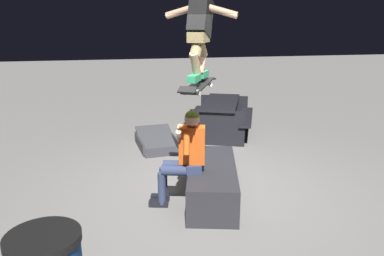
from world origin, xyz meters
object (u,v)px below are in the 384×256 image
at_px(ledge_box_main, 212,182).
at_px(skater_airborne, 200,27).
at_px(person_sitting_on_ledge, 184,153).
at_px(skateboard, 198,85).
at_px(picnic_table_back, 221,112).
at_px(kicker_ramp, 158,144).

bearing_deg(ledge_box_main, skater_airborne, 136.89).
xyz_separation_m(ledge_box_main, person_sitting_on_ledge, (-0.11, 0.42, 0.49)).
distance_m(skateboard, picnic_table_back, 3.71).
distance_m(kicker_ramp, picnic_table_back, 1.65).
bearing_deg(ledge_box_main, picnic_table_back, -17.61).
bearing_deg(ledge_box_main, skateboard, 138.90).
bearing_deg(skater_airborne, ledge_box_main, -43.11).
bearing_deg(kicker_ramp, skateboard, -174.79).
bearing_deg(person_sitting_on_ledge, skater_airborne, -131.15).
height_order(skateboard, kicker_ramp, skateboard).
bearing_deg(skateboard, kicker_ramp, 5.21).
height_order(skateboard, picnic_table_back, skateboard).
xyz_separation_m(ledge_box_main, skater_airborne, (-0.26, 0.25, 2.11)).
bearing_deg(skateboard, person_sitting_on_ledge, 36.07).
bearing_deg(person_sitting_on_ledge, picnic_table_back, -23.82).
distance_m(ledge_box_main, skater_airborne, 2.15).
relative_size(skateboard, picnic_table_back, 0.48).
relative_size(ledge_box_main, skateboard, 1.73).
distance_m(skater_airborne, kicker_ramp, 3.49).
relative_size(ledge_box_main, kicker_ramp, 1.45).
xyz_separation_m(person_sitting_on_ledge, skater_airborne, (-0.15, -0.17, 1.62)).
distance_m(skateboard, kicker_ramp, 3.12).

